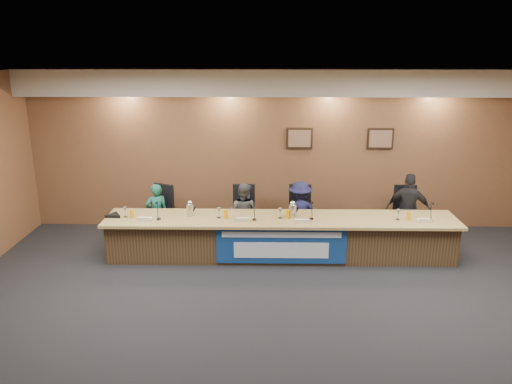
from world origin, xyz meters
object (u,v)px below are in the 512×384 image
at_px(carafe_left, 190,210).
at_px(panelist_c, 300,213).
at_px(dais_body, 281,238).
at_px(speakerphone, 114,215).
at_px(banner, 281,246).
at_px(office_chair_c, 299,218).
at_px(panelist_a, 157,214).
at_px(panelist_d, 408,210).
at_px(carafe_mid, 292,211).
at_px(office_chair_b, 244,217).
at_px(panelist_b, 244,214).
at_px(office_chair_d, 406,218).
at_px(office_chair_a, 158,217).

bearing_deg(carafe_left, panelist_c, 17.13).
relative_size(dais_body, speakerphone, 18.75).
distance_m(banner, office_chair_c, 1.20).
bearing_deg(panelist_a, panelist_d, 156.18).
bearing_deg(carafe_mid, office_chair_b, 139.25).
relative_size(office_chair_b, speakerphone, 1.50).
distance_m(panelist_b, office_chair_c, 1.07).
bearing_deg(office_chair_c, panelist_b, -169.52).
height_order(dais_body, panelist_b, panelist_b).
distance_m(banner, carafe_mid, 0.65).
relative_size(banner, panelist_a, 1.90).
bearing_deg(office_chair_c, speakerphone, -161.72).
bearing_deg(speakerphone, banner, -7.14).
xyz_separation_m(banner, panelist_c, (0.38, 1.04, 0.23)).
height_order(office_chair_d, speakerphone, speakerphone).
relative_size(panelist_a, office_chair_c, 2.42).
bearing_deg(panelist_b, carafe_left, 57.51).
relative_size(panelist_b, speakerphone, 3.70).
bearing_deg(carafe_left, banner, -15.27).
bearing_deg(banner, carafe_mid, 62.48).
distance_m(office_chair_a, carafe_mid, 2.65).
height_order(banner, carafe_left, carafe_left).
xyz_separation_m(dais_body, panelist_b, (-0.68, 0.62, 0.24)).
distance_m(panelist_a, panelist_d, 4.71).
xyz_separation_m(banner, panelist_b, (-0.68, 1.04, 0.21)).
bearing_deg(office_chair_b, office_chair_c, -1.19).
bearing_deg(dais_body, banner, -90.00).
distance_m(panelist_c, office_chair_c, 0.16).
distance_m(panelist_d, carafe_left, 4.03).
height_order(office_chair_d, carafe_left, carafe_left).
bearing_deg(carafe_left, office_chair_b, 37.82).
xyz_separation_m(carafe_left, speakerphone, (-1.33, -0.07, -0.08)).
distance_m(panelist_d, speakerphone, 5.35).
relative_size(panelist_c, carafe_mid, 5.28).
bearing_deg(panelist_b, panelist_d, -156.16).
relative_size(office_chair_b, office_chair_c, 1.00).
xyz_separation_m(dais_body, banner, (0.00, -0.41, 0.03)).
distance_m(banner, office_chair_a, 2.58).
relative_size(dais_body, carafe_left, 27.68).
bearing_deg(panelist_c, speakerphone, 0.08).
distance_m(panelist_d, office_chair_c, 2.03).
bearing_deg(panelist_d, banner, 41.78).
height_order(panelist_d, office_chair_b, panelist_d).
distance_m(banner, panelist_a, 2.54).
relative_size(office_chair_a, carafe_mid, 2.08).
distance_m(banner, office_chair_b, 1.33).
height_order(panelist_d, office_chair_c, panelist_d).
relative_size(office_chair_c, office_chair_d, 1.00).
height_order(panelist_a, panelist_d, panelist_d).
bearing_deg(panelist_d, panelist_b, 18.33).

